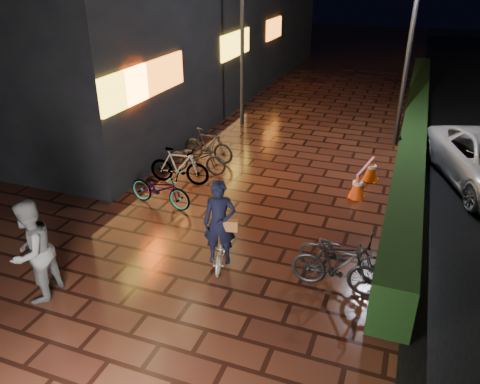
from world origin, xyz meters
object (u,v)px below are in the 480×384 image
at_px(bystander_person, 32,251).
at_px(traffic_barrier, 365,177).
at_px(cyclist, 220,235).
at_px(cart_assembly, 410,153).

distance_m(bystander_person, traffic_barrier, 8.14).
height_order(cyclist, traffic_barrier, cyclist).
height_order(cyclist, cart_assembly, cyclist).
distance_m(bystander_person, cyclist, 3.32).
xyz_separation_m(cyclist, cart_assembly, (3.20, 6.08, -0.10)).
xyz_separation_m(traffic_barrier, cart_assembly, (1.01, 1.56, 0.25)).
relative_size(bystander_person, cart_assembly, 1.69).
height_order(bystander_person, traffic_barrier, bystander_person).
height_order(traffic_barrier, cart_assembly, cart_assembly).
bearing_deg(cyclist, cart_assembly, 62.23).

